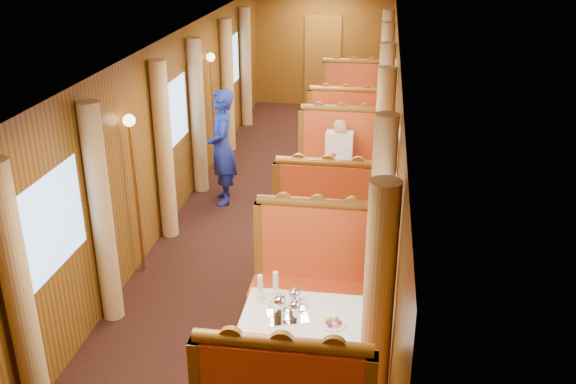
% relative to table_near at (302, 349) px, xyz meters
% --- Properties ---
extents(floor, '(3.00, 12.00, 0.01)m').
position_rel_table_near_xyz_m(floor, '(-0.75, 3.50, -0.38)').
color(floor, black).
rests_on(floor, ground).
extents(ceiling, '(3.00, 12.00, 0.01)m').
position_rel_table_near_xyz_m(ceiling, '(-0.75, 3.50, 2.12)').
color(ceiling, silver).
rests_on(ceiling, wall_left).
extents(wall_far, '(3.00, 0.01, 2.50)m').
position_rel_table_near_xyz_m(wall_far, '(-0.75, 9.50, 0.88)').
color(wall_far, brown).
rests_on(wall_far, floor).
extents(wall_left, '(0.01, 12.00, 2.50)m').
position_rel_table_near_xyz_m(wall_left, '(-2.25, 3.50, 0.88)').
color(wall_left, brown).
rests_on(wall_left, floor).
extents(wall_right, '(0.01, 12.00, 2.50)m').
position_rel_table_near_xyz_m(wall_right, '(0.75, 3.50, 0.88)').
color(wall_right, brown).
rests_on(wall_right, floor).
extents(doorway_far, '(0.80, 0.04, 2.00)m').
position_rel_table_near_xyz_m(doorway_far, '(-0.75, 9.47, 0.62)').
color(doorway_far, brown).
rests_on(doorway_far, floor).
extents(table_near, '(1.05, 0.72, 0.75)m').
position_rel_table_near_xyz_m(table_near, '(0.00, 0.00, 0.00)').
color(table_near, white).
rests_on(table_near, floor).
extents(banquette_near_aft, '(1.30, 0.55, 1.34)m').
position_rel_table_near_xyz_m(banquette_near_aft, '(0.00, 1.01, 0.05)').
color(banquette_near_aft, red).
rests_on(banquette_near_aft, floor).
extents(table_mid, '(1.05, 0.72, 0.75)m').
position_rel_table_near_xyz_m(table_mid, '(0.00, 3.50, 0.00)').
color(table_mid, white).
rests_on(table_mid, floor).
extents(banquette_mid_fwd, '(1.30, 0.55, 1.34)m').
position_rel_table_near_xyz_m(banquette_mid_fwd, '(0.00, 2.49, 0.05)').
color(banquette_mid_fwd, red).
rests_on(banquette_mid_fwd, floor).
extents(banquette_mid_aft, '(1.30, 0.55, 1.34)m').
position_rel_table_near_xyz_m(banquette_mid_aft, '(0.00, 4.51, 0.05)').
color(banquette_mid_aft, red).
rests_on(banquette_mid_aft, floor).
extents(table_far, '(1.05, 0.72, 0.75)m').
position_rel_table_near_xyz_m(table_far, '(0.00, 7.00, 0.00)').
color(table_far, white).
rests_on(table_far, floor).
extents(banquette_far_fwd, '(1.30, 0.55, 1.34)m').
position_rel_table_near_xyz_m(banquette_far_fwd, '(0.00, 5.99, 0.05)').
color(banquette_far_fwd, red).
rests_on(banquette_far_fwd, floor).
extents(banquette_far_aft, '(1.30, 0.55, 1.34)m').
position_rel_table_near_xyz_m(banquette_far_aft, '(0.00, 8.01, 0.05)').
color(banquette_far_aft, red).
rests_on(banquette_far_aft, floor).
extents(tea_tray, '(0.41, 0.36, 0.01)m').
position_rel_table_near_xyz_m(tea_tray, '(-0.12, -0.08, 0.38)').
color(tea_tray, silver).
rests_on(tea_tray, table_near).
extents(teapot_left, '(0.21, 0.18, 0.15)m').
position_rel_table_near_xyz_m(teapot_left, '(-0.20, -0.06, 0.45)').
color(teapot_left, silver).
rests_on(teapot_left, tea_tray).
extents(teapot_right, '(0.18, 0.14, 0.14)m').
position_rel_table_near_xyz_m(teapot_right, '(-0.06, -0.10, 0.44)').
color(teapot_right, silver).
rests_on(teapot_right, tea_tray).
extents(teapot_back, '(0.18, 0.14, 0.14)m').
position_rel_table_near_xyz_m(teapot_back, '(-0.09, 0.09, 0.44)').
color(teapot_back, silver).
rests_on(teapot_back, tea_tray).
extents(fruit_plate, '(0.21, 0.21, 0.05)m').
position_rel_table_near_xyz_m(fruit_plate, '(0.28, -0.14, 0.39)').
color(fruit_plate, white).
rests_on(fruit_plate, table_near).
extents(cup_inboard, '(0.08, 0.08, 0.26)m').
position_rel_table_near_xyz_m(cup_inboard, '(-0.40, 0.14, 0.48)').
color(cup_inboard, white).
rests_on(cup_inboard, table_near).
extents(cup_outboard, '(0.08, 0.08, 0.26)m').
position_rel_table_near_xyz_m(cup_outboard, '(-0.27, 0.21, 0.48)').
color(cup_outboard, white).
rests_on(cup_outboard, table_near).
extents(rose_vase_mid, '(0.06, 0.06, 0.36)m').
position_rel_table_near_xyz_m(rose_vase_mid, '(-0.01, 3.47, 0.55)').
color(rose_vase_mid, silver).
rests_on(rose_vase_mid, table_mid).
extents(rose_vase_far, '(0.06, 0.06, 0.36)m').
position_rel_table_near_xyz_m(rose_vase_far, '(-0.00, 7.02, 0.55)').
color(rose_vase_far, silver).
rests_on(rose_vase_far, table_far).
extents(window_left_near, '(0.01, 1.20, 0.90)m').
position_rel_table_near_xyz_m(window_left_near, '(-2.24, 0.00, 1.07)').
color(window_left_near, '#80ADE4').
rests_on(window_left_near, wall_left).
extents(curtain_left_near_a, '(0.22, 0.22, 2.35)m').
position_rel_table_near_xyz_m(curtain_left_near_a, '(-2.13, -0.78, 0.80)').
color(curtain_left_near_a, tan).
rests_on(curtain_left_near_a, floor).
extents(curtain_left_near_b, '(0.22, 0.22, 2.35)m').
position_rel_table_near_xyz_m(curtain_left_near_b, '(-2.13, 0.78, 0.80)').
color(curtain_left_near_b, tan).
rests_on(curtain_left_near_b, floor).
extents(window_right_near, '(0.01, 1.20, 0.90)m').
position_rel_table_near_xyz_m(window_right_near, '(0.74, 0.00, 1.07)').
color(window_right_near, '#80ADE4').
rests_on(window_right_near, wall_right).
extents(curtain_right_near_a, '(0.22, 0.22, 2.35)m').
position_rel_table_near_xyz_m(curtain_right_near_a, '(0.63, -0.78, 0.80)').
color(curtain_right_near_a, tan).
rests_on(curtain_right_near_a, floor).
extents(curtain_right_near_b, '(0.22, 0.22, 2.35)m').
position_rel_table_near_xyz_m(curtain_right_near_b, '(0.63, 0.78, 0.80)').
color(curtain_right_near_b, tan).
rests_on(curtain_right_near_b, floor).
extents(window_left_mid, '(0.01, 1.20, 0.90)m').
position_rel_table_near_xyz_m(window_left_mid, '(-2.24, 3.50, 1.07)').
color(window_left_mid, '#80ADE4').
rests_on(window_left_mid, wall_left).
extents(curtain_left_mid_a, '(0.22, 0.22, 2.35)m').
position_rel_table_near_xyz_m(curtain_left_mid_a, '(-2.13, 2.72, 0.80)').
color(curtain_left_mid_a, tan).
rests_on(curtain_left_mid_a, floor).
extents(curtain_left_mid_b, '(0.22, 0.22, 2.35)m').
position_rel_table_near_xyz_m(curtain_left_mid_b, '(-2.13, 4.28, 0.80)').
color(curtain_left_mid_b, tan).
rests_on(curtain_left_mid_b, floor).
extents(window_right_mid, '(0.01, 1.20, 0.90)m').
position_rel_table_near_xyz_m(window_right_mid, '(0.74, 3.50, 1.07)').
color(window_right_mid, '#80ADE4').
rests_on(window_right_mid, wall_right).
extents(curtain_right_mid_a, '(0.22, 0.22, 2.35)m').
position_rel_table_near_xyz_m(curtain_right_mid_a, '(0.63, 2.72, 0.80)').
color(curtain_right_mid_a, tan).
rests_on(curtain_right_mid_a, floor).
extents(curtain_right_mid_b, '(0.22, 0.22, 2.35)m').
position_rel_table_near_xyz_m(curtain_right_mid_b, '(0.63, 4.28, 0.80)').
color(curtain_right_mid_b, tan).
rests_on(curtain_right_mid_b, floor).
extents(window_left_far, '(0.01, 1.20, 0.90)m').
position_rel_table_near_xyz_m(window_left_far, '(-2.24, 7.00, 1.07)').
color(window_left_far, '#80ADE4').
rests_on(window_left_far, wall_left).
extents(curtain_left_far_a, '(0.22, 0.22, 2.35)m').
position_rel_table_near_xyz_m(curtain_left_far_a, '(-2.13, 6.22, 0.80)').
color(curtain_left_far_a, tan).
rests_on(curtain_left_far_a, floor).
extents(curtain_left_far_b, '(0.22, 0.22, 2.35)m').
position_rel_table_near_xyz_m(curtain_left_far_b, '(-2.13, 7.78, 0.80)').
color(curtain_left_far_b, tan).
rests_on(curtain_left_far_b, floor).
extents(window_right_far, '(0.01, 1.20, 0.90)m').
position_rel_table_near_xyz_m(window_right_far, '(0.74, 7.00, 1.07)').
color(window_right_far, '#80ADE4').
rests_on(window_right_far, wall_right).
extents(curtain_right_far_a, '(0.22, 0.22, 2.35)m').
position_rel_table_near_xyz_m(curtain_right_far_a, '(0.63, 6.22, 0.80)').
color(curtain_right_far_a, tan).
rests_on(curtain_right_far_a, floor).
extents(curtain_right_far_b, '(0.22, 0.22, 2.35)m').
position_rel_table_near_xyz_m(curtain_right_far_b, '(0.63, 7.78, 0.80)').
color(curtain_right_far_b, tan).
rests_on(curtain_right_far_b, floor).
extents(sconce_left_fore, '(0.14, 0.14, 1.95)m').
position_rel_table_near_xyz_m(sconce_left_fore, '(-2.15, 1.75, 1.01)').
color(sconce_left_fore, '#BF8C3F').
rests_on(sconce_left_fore, floor).
extents(sconce_right_fore, '(0.14, 0.14, 1.95)m').
position_rel_table_near_xyz_m(sconce_right_fore, '(0.65, 1.75, 1.01)').
color(sconce_right_fore, '#BF8C3F').
rests_on(sconce_right_fore, floor).
extents(sconce_left_aft, '(0.14, 0.14, 1.95)m').
position_rel_table_near_xyz_m(sconce_left_aft, '(-2.15, 5.25, 1.01)').
color(sconce_left_aft, '#BF8C3F').
rests_on(sconce_left_aft, floor).
extents(sconce_right_aft, '(0.14, 0.14, 1.95)m').
position_rel_table_near_xyz_m(sconce_right_aft, '(0.65, 5.25, 1.01)').
color(sconce_right_aft, '#BF8C3F').
rests_on(sconce_right_aft, floor).
extents(steward, '(0.56, 0.71, 1.71)m').
position_rel_table_near_xyz_m(steward, '(-1.67, 3.89, 0.48)').
color(steward, navy).
rests_on(steward, floor).
extents(passenger, '(0.40, 0.44, 0.76)m').
position_rel_table_near_xyz_m(passenger, '(-0.00, 4.30, 0.37)').
color(passenger, beige).
rests_on(passenger, banquette_mid_aft).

